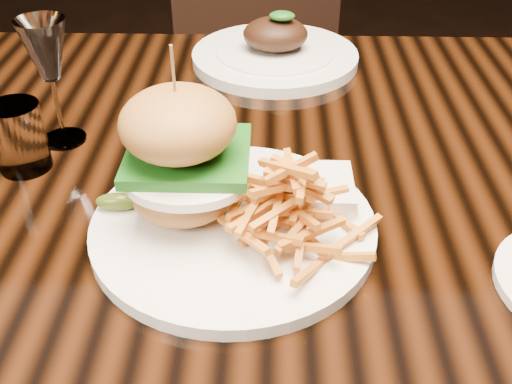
{
  "coord_description": "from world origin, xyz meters",
  "views": [
    {
      "loc": [
        -0.0,
        -0.6,
        1.15
      ],
      "look_at": [
        -0.01,
        -0.12,
        0.81
      ],
      "focal_mm": 42.0,
      "sensor_mm": 36.0,
      "label": 1
    }
  ],
  "objects_px": {
    "burger_plate": "(231,189)",
    "far_dish": "(275,52)",
    "dining_table": "(269,222)",
    "chair_far": "(265,51)",
    "wine_glass": "(47,55)"
  },
  "relations": [
    {
      "from": "burger_plate",
      "to": "chair_far",
      "type": "distance_m",
      "value": 1.04
    },
    {
      "from": "dining_table",
      "to": "chair_far",
      "type": "xyz_separation_m",
      "value": [
        -0.02,
        0.89,
        -0.13
      ]
    },
    {
      "from": "dining_table",
      "to": "far_dish",
      "type": "distance_m",
      "value": 0.34
    },
    {
      "from": "wine_glass",
      "to": "chair_far",
      "type": "xyz_separation_m",
      "value": [
        0.25,
        0.82,
        -0.33
      ]
    },
    {
      "from": "chair_far",
      "to": "wine_glass",
      "type": "bearing_deg",
      "value": -120.14
    },
    {
      "from": "dining_table",
      "to": "far_dish",
      "type": "bearing_deg",
      "value": 89.04
    },
    {
      "from": "burger_plate",
      "to": "far_dish",
      "type": "relative_size",
      "value": 1.1
    },
    {
      "from": "wine_glass",
      "to": "chair_far",
      "type": "bearing_deg",
      "value": 72.78
    },
    {
      "from": "dining_table",
      "to": "burger_plate",
      "type": "distance_m",
      "value": 0.18
    },
    {
      "from": "far_dish",
      "to": "chair_far",
      "type": "height_order",
      "value": "chair_far"
    },
    {
      "from": "burger_plate",
      "to": "wine_glass",
      "type": "bearing_deg",
      "value": 153.85
    },
    {
      "from": "burger_plate",
      "to": "chair_far",
      "type": "relative_size",
      "value": 0.31
    },
    {
      "from": "dining_table",
      "to": "chair_far",
      "type": "relative_size",
      "value": 1.68
    },
    {
      "from": "wine_glass",
      "to": "dining_table",
      "type": "bearing_deg",
      "value": -14.32
    },
    {
      "from": "far_dish",
      "to": "chair_far",
      "type": "relative_size",
      "value": 0.29
    }
  ]
}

